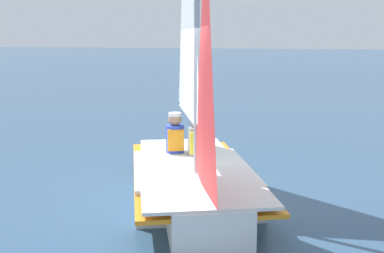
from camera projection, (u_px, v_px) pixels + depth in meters
The scene contains 4 objects.
ground_plane at pixel (192, 199), 7.20m from camera, with size 260.00×260.00×0.00m, color #2D4C6B.
sailboat_main at pixel (192, 148), 7.12m from camera, with size 4.23×3.45×6.00m.
sailor_helm at pixel (197, 147), 7.78m from camera, with size 0.42×0.41×1.16m.
sailor_crew at pixel (175, 144), 7.99m from camera, with size 0.42×0.41×1.16m.
Camera 1 is at (6.34, 2.72, 2.34)m, focal length 45.00 mm.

